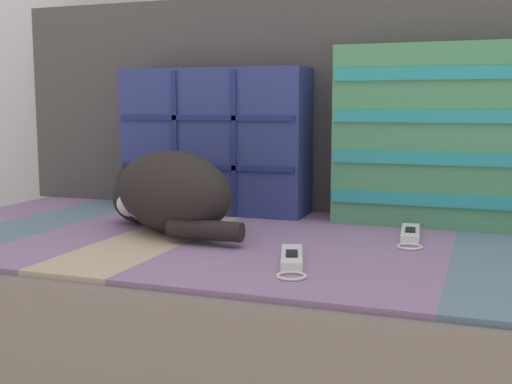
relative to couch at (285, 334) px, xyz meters
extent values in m
cube|color=#6B605B|center=(0.00, 0.00, 0.09)|extent=(1.73, 0.89, 0.23)
cube|color=slate|center=(-0.58, -0.02, 0.21)|extent=(0.17, 0.80, 0.01)
cube|color=gray|center=(-0.42, -0.02, 0.21)|extent=(0.17, 0.80, 0.01)
cube|color=tan|center=(-0.25, -0.02, 0.21)|extent=(0.17, 0.80, 0.01)
cube|color=gray|center=(-0.08, -0.02, 0.21)|extent=(0.17, 0.80, 0.01)
cube|color=gray|center=(0.08, -0.02, 0.21)|extent=(0.17, 0.80, 0.01)
cube|color=gray|center=(0.25, -0.02, 0.21)|extent=(0.17, 0.80, 0.01)
cube|color=slate|center=(0.42, -0.02, 0.21)|extent=(0.17, 0.80, 0.01)
cube|color=#474242|center=(0.00, 0.38, 0.48)|extent=(1.73, 0.14, 0.54)
cube|color=navy|center=(-0.26, 0.24, 0.39)|extent=(0.47, 0.13, 0.36)
cube|color=navy|center=(-0.26, 0.17, 0.33)|extent=(0.46, 0.01, 0.01)
cube|color=navy|center=(-0.34, 0.17, 0.39)|extent=(0.01, 0.01, 0.34)
cube|color=navy|center=(-0.26, 0.17, 0.45)|extent=(0.46, 0.01, 0.01)
cube|color=navy|center=(-0.18, 0.17, 0.39)|extent=(0.01, 0.01, 0.34)
cube|color=#4C9366|center=(0.26, 0.24, 0.41)|extent=(0.42, 0.13, 0.40)
cube|color=teal|center=(0.26, 0.17, 0.28)|extent=(0.41, 0.01, 0.03)
cube|color=teal|center=(0.26, 0.17, 0.37)|extent=(0.41, 0.01, 0.03)
cube|color=teal|center=(0.26, 0.17, 0.46)|extent=(0.41, 0.01, 0.03)
cube|color=teal|center=(0.26, 0.17, 0.55)|extent=(0.41, 0.01, 0.03)
ellipsoid|color=black|center=(-0.24, -0.05, 0.30)|extent=(0.38, 0.32, 0.17)
sphere|color=black|center=(-0.36, 0.02, 0.27)|extent=(0.11, 0.11, 0.11)
sphere|color=white|center=(-0.36, -0.01, 0.26)|extent=(0.06, 0.06, 0.06)
ellipsoid|color=white|center=(-0.28, -0.07, 0.27)|extent=(0.10, 0.04, 0.08)
cylinder|color=black|center=(-0.12, -0.14, 0.24)|extent=(0.15, 0.04, 0.04)
cone|color=black|center=(-0.38, 0.00, 0.34)|extent=(0.04, 0.04, 0.04)
cone|color=black|center=(-0.35, 0.05, 0.34)|extent=(0.04, 0.04, 0.04)
cube|color=white|center=(0.25, 0.06, 0.22)|extent=(0.05, 0.15, 0.02)
cube|color=black|center=(0.25, 0.05, 0.23)|extent=(0.02, 0.05, 0.00)
cube|color=black|center=(0.24, 0.13, 0.22)|extent=(0.03, 0.01, 0.02)
torus|color=silver|center=(0.25, -0.03, 0.21)|extent=(0.05, 0.05, 0.01)
cube|color=white|center=(0.08, -0.22, 0.22)|extent=(0.07, 0.15, 0.02)
cube|color=black|center=(0.08, -0.23, 0.23)|extent=(0.03, 0.05, 0.00)
cube|color=black|center=(0.06, -0.15, 0.22)|extent=(0.03, 0.02, 0.02)
torus|color=silver|center=(0.10, -0.31, 0.21)|extent=(0.06, 0.06, 0.01)
camera|label=1|loc=(0.38, -1.25, 0.48)|focal=45.00mm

